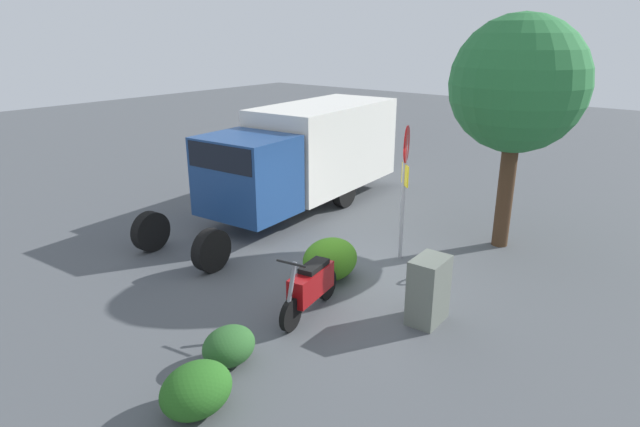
{
  "coord_description": "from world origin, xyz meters",
  "views": [
    {
      "loc": [
        8.24,
        5.72,
        4.68
      ],
      "look_at": [
        1.04,
        -0.05,
        1.5
      ],
      "focal_mm": 29.74,
      "sensor_mm": 36.0,
      "label": 1
    }
  ],
  "objects_px": {
    "box_truck_near": "(304,152)",
    "utility_cabinet": "(428,290)",
    "street_tree": "(518,86)",
    "bike_rack_hoop": "(429,277)",
    "stop_sign": "(405,172)",
    "motorcycle": "(311,286)"
  },
  "relations": [
    {
      "from": "stop_sign",
      "to": "street_tree",
      "type": "height_order",
      "value": "street_tree"
    },
    {
      "from": "box_truck_near",
      "to": "stop_sign",
      "type": "xyz_separation_m",
      "value": [
        1.45,
        3.97,
        0.37
      ]
    },
    {
      "from": "box_truck_near",
      "to": "utility_cabinet",
      "type": "distance_m",
      "value": 6.73
    },
    {
      "from": "street_tree",
      "to": "bike_rack_hoop",
      "type": "distance_m",
      "value": 4.44
    },
    {
      "from": "box_truck_near",
      "to": "bike_rack_hoop",
      "type": "bearing_deg",
      "value": 64.47
    },
    {
      "from": "stop_sign",
      "to": "bike_rack_hoop",
      "type": "relative_size",
      "value": 3.4
    },
    {
      "from": "bike_rack_hoop",
      "to": "street_tree",
      "type": "bearing_deg",
      "value": 169.6
    },
    {
      "from": "utility_cabinet",
      "to": "bike_rack_hoop",
      "type": "height_order",
      "value": "utility_cabinet"
    },
    {
      "from": "utility_cabinet",
      "to": "bike_rack_hoop",
      "type": "relative_size",
      "value": 1.35
    },
    {
      "from": "stop_sign",
      "to": "street_tree",
      "type": "xyz_separation_m",
      "value": [
        -2.09,
        1.4,
        1.68
      ]
    },
    {
      "from": "box_truck_near",
      "to": "motorcycle",
      "type": "distance_m",
      "value": 6.08
    },
    {
      "from": "motorcycle",
      "to": "utility_cabinet",
      "type": "distance_m",
      "value": 2.0
    },
    {
      "from": "utility_cabinet",
      "to": "stop_sign",
      "type": "bearing_deg",
      "value": -139.87
    },
    {
      "from": "street_tree",
      "to": "bike_rack_hoop",
      "type": "relative_size",
      "value": 5.96
    },
    {
      "from": "motorcycle",
      "to": "street_tree",
      "type": "distance_m",
      "value": 6.15
    },
    {
      "from": "motorcycle",
      "to": "street_tree",
      "type": "relative_size",
      "value": 0.36
    },
    {
      "from": "box_truck_near",
      "to": "bike_rack_hoop",
      "type": "xyz_separation_m",
      "value": [
        1.91,
        4.9,
        -1.55
      ]
    },
    {
      "from": "motorcycle",
      "to": "stop_sign",
      "type": "distance_m",
      "value": 3.35
    },
    {
      "from": "bike_rack_hoop",
      "to": "motorcycle",
      "type": "bearing_deg",
      "value": -20.15
    },
    {
      "from": "box_truck_near",
      "to": "utility_cabinet",
      "type": "xyz_separation_m",
      "value": [
        3.47,
        5.68,
        -0.98
      ]
    },
    {
      "from": "stop_sign",
      "to": "motorcycle",
      "type": "bearing_deg",
      "value": -0.2
    },
    {
      "from": "utility_cabinet",
      "to": "street_tree",
      "type": "bearing_deg",
      "value": -175.77
    }
  ]
}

